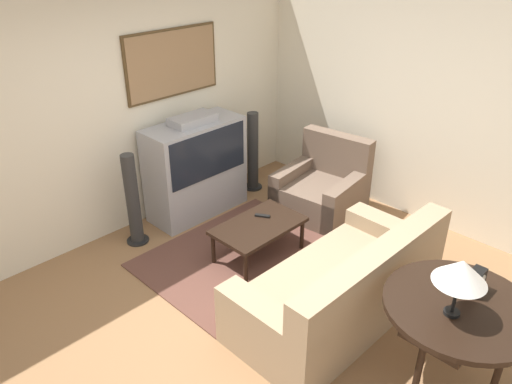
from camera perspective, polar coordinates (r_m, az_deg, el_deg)
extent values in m
plane|color=#8E6642|center=(4.69, -0.43, -13.53)|extent=(12.00, 12.00, 0.00)
cube|color=beige|center=(5.53, -16.46, 8.30)|extent=(12.00, 0.06, 2.70)
cube|color=#4C381E|center=(5.80, -9.54, 14.35)|extent=(1.23, 0.03, 0.75)
cube|color=#93704C|center=(5.79, -9.43, 14.32)|extent=(1.18, 0.01, 0.70)
cube|color=beige|center=(5.95, 18.01, 9.44)|extent=(0.06, 12.00, 2.70)
cube|color=brown|center=(5.31, -0.94, -7.75)|extent=(1.99, 1.75, 0.01)
cube|color=#9E9EA3|center=(6.11, -6.72, -0.01)|extent=(1.19, 0.51, 0.51)
cube|color=#9E9EA3|center=(5.87, -7.03, 4.92)|extent=(1.19, 0.51, 0.63)
cube|color=black|center=(5.68, -5.38, 4.21)|extent=(1.07, 0.01, 0.55)
cube|color=#9E9EA3|center=(5.74, -7.24, 8.22)|extent=(0.54, 0.28, 0.09)
cube|color=#9E8466|center=(4.62, 9.09, -11.42)|extent=(2.02, 0.99, 0.41)
cube|color=#9E8466|center=(4.21, 13.62, -9.04)|extent=(2.01, 0.25, 0.45)
cube|color=#9E8466|center=(5.19, 15.09, -6.11)|extent=(0.25, 0.97, 0.57)
cube|color=#9E8466|center=(4.05, 1.29, -16.30)|extent=(0.25, 0.97, 0.57)
cube|color=#715F49|center=(4.62, 15.25, -6.44)|extent=(0.36, 0.12, 0.34)
cube|color=#715F49|center=(3.99, 8.30, -11.80)|extent=(0.36, 0.12, 0.34)
cube|color=brown|center=(6.13, 7.27, -0.59)|extent=(1.02, 1.01, 0.39)
cube|color=brown|center=(6.22, 9.27, 4.37)|extent=(0.29, 0.92, 0.51)
cube|color=brown|center=(6.27, 4.41, 0.96)|extent=(0.93, 0.27, 0.53)
cube|color=brown|center=(5.95, 10.35, -1.04)|extent=(0.93, 0.27, 0.53)
cube|color=black|center=(5.18, 0.30, -3.89)|extent=(0.95, 0.58, 0.04)
cylinder|color=black|center=(4.90, -1.18, -8.77)|extent=(0.04, 0.04, 0.36)
cylinder|color=black|center=(5.42, 5.27, -4.90)|extent=(0.04, 0.04, 0.36)
cylinder|color=black|center=(5.19, -4.91, -6.50)|extent=(0.04, 0.04, 0.36)
cylinder|color=black|center=(5.68, 1.56, -3.06)|extent=(0.04, 0.04, 0.36)
cylinder|color=black|center=(3.88, 22.29, -12.07)|extent=(1.07, 1.07, 0.04)
cube|color=black|center=(3.92, 22.12, -12.77)|extent=(0.91, 0.43, 0.08)
cylinder|color=black|center=(3.88, 18.05, -18.93)|extent=(0.05, 0.05, 0.73)
cylinder|color=black|center=(4.42, 22.79, -13.19)|extent=(0.05, 0.05, 0.73)
cylinder|color=black|center=(4.07, 25.89, -18.14)|extent=(0.05, 0.05, 0.73)
cylinder|color=black|center=(3.76, 21.45, -12.68)|extent=(0.11, 0.11, 0.02)
cylinder|color=black|center=(3.64, 22.02, -10.20)|extent=(0.02, 0.02, 0.39)
cone|color=silver|center=(3.55, 22.42, -8.39)|extent=(0.36, 0.36, 0.17)
cube|color=black|center=(3.97, 23.73, -9.33)|extent=(0.18, 0.09, 0.18)
cylinder|color=white|center=(3.95, 24.46, -9.22)|extent=(0.09, 0.01, 0.09)
cube|color=black|center=(5.29, 0.74, -2.72)|extent=(0.12, 0.16, 0.02)
cylinder|color=black|center=(5.77, -13.33, -5.38)|extent=(0.25, 0.25, 0.02)
cylinder|color=#2D2D2D|center=(5.50, -13.92, -0.88)|extent=(0.14, 0.14, 1.05)
cylinder|color=black|center=(6.73, -0.35, 0.61)|extent=(0.25, 0.25, 0.02)
cylinder|color=#2D2D2D|center=(6.51, -0.37, 4.65)|extent=(0.14, 0.14, 1.05)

